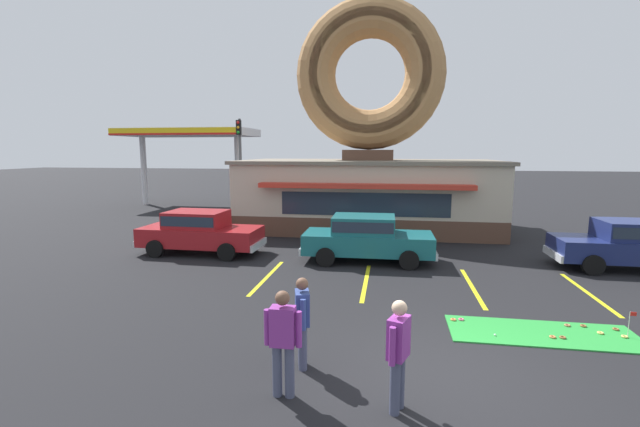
# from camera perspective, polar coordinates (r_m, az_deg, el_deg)

# --- Properties ---
(ground_plane) EXTENTS (160.00, 160.00, 0.00)m
(ground_plane) POSITION_cam_1_polar(r_m,az_deg,el_deg) (8.20, 16.64, -19.74)
(ground_plane) COLOR black
(donut_shop_building) EXTENTS (12.30, 6.75, 10.96)m
(donut_shop_building) POSITION_cam_1_polar(r_m,az_deg,el_deg) (21.15, 6.47, 8.11)
(donut_shop_building) COLOR brown
(donut_shop_building) RESTS_ON ground
(putting_mat) EXTENTS (3.81, 1.39, 0.03)m
(putting_mat) POSITION_cam_1_polar(r_m,az_deg,el_deg) (10.43, 27.52, -13.99)
(putting_mat) COLOR green
(putting_mat) RESTS_ON ground
(mini_donut_near_left) EXTENTS (0.13, 0.13, 0.04)m
(mini_donut_near_left) POSITION_cam_1_polar(r_m,az_deg,el_deg) (11.04, 35.52, -13.20)
(mini_donut_near_left) COLOR #E5C666
(mini_donut_near_left) RESTS_ON putting_mat
(mini_donut_near_right) EXTENTS (0.13, 0.13, 0.04)m
(mini_donut_near_right) POSITION_cam_1_polar(r_m,az_deg,el_deg) (10.34, 29.63, -14.16)
(mini_donut_near_right) COLOR brown
(mini_donut_near_right) RESTS_ON putting_mat
(mini_donut_mid_left) EXTENTS (0.13, 0.13, 0.04)m
(mini_donut_mid_left) POSITION_cam_1_polar(r_m,az_deg,el_deg) (10.26, 28.59, -14.24)
(mini_donut_mid_left) COLOR #D17F47
(mini_donut_mid_left) RESTS_ON putting_mat
(mini_donut_mid_centre) EXTENTS (0.13, 0.13, 0.04)m
(mini_donut_mid_centre) POSITION_cam_1_polar(r_m,az_deg,el_deg) (10.44, 18.30, -13.24)
(mini_donut_mid_centre) COLOR #D8667F
(mini_donut_mid_centre) RESTS_ON putting_mat
(mini_donut_mid_right) EXTENTS (0.13, 0.13, 0.04)m
(mini_donut_mid_right) POSITION_cam_1_polar(r_m,az_deg,el_deg) (11.36, 34.74, -12.55)
(mini_donut_mid_right) COLOR brown
(mini_donut_mid_right) RESTS_ON putting_mat
(mini_donut_far_left) EXTENTS (0.13, 0.13, 0.04)m
(mini_donut_far_left) POSITION_cam_1_polar(r_m,az_deg,el_deg) (11.18, 31.68, -12.62)
(mini_donut_far_left) COLOR brown
(mini_donut_far_left) RESTS_ON putting_mat
(mini_donut_far_centre) EXTENTS (0.13, 0.13, 0.04)m
(mini_donut_far_centre) POSITION_cam_1_polar(r_m,az_deg,el_deg) (10.97, 33.32, -13.16)
(mini_donut_far_centre) COLOR #E5C666
(mini_donut_far_centre) RESTS_ON putting_mat
(mini_donut_far_right) EXTENTS (0.13, 0.13, 0.04)m
(mini_donut_far_right) POSITION_cam_1_polar(r_m,az_deg,el_deg) (11.04, 30.10, -12.76)
(mini_donut_far_right) COLOR #A5724C
(mini_donut_far_right) RESTS_ON putting_mat
(mini_donut_extra) EXTENTS (0.13, 0.13, 0.04)m
(mini_donut_extra) POSITION_cam_1_polar(r_m,az_deg,el_deg) (10.37, 17.34, -13.34)
(mini_donut_extra) COLOR #D17F47
(mini_donut_extra) RESTS_ON putting_mat
(golf_ball) EXTENTS (0.04, 0.04, 0.04)m
(golf_ball) POSITION_cam_1_polar(r_m,az_deg,el_deg) (9.86, 22.30, -14.74)
(golf_ball) COLOR white
(golf_ball) RESTS_ON putting_mat
(putting_flag_pin) EXTENTS (0.13, 0.01, 0.55)m
(putting_flag_pin) POSITION_cam_1_polar(r_m,az_deg,el_deg) (10.98, 36.13, -11.21)
(putting_flag_pin) COLOR silver
(putting_flag_pin) RESTS_ON putting_mat
(car_teal) EXTENTS (4.58, 2.03, 1.60)m
(car_teal) POSITION_cam_1_polar(r_m,az_deg,el_deg) (14.88, 6.20, -3.09)
(car_teal) COLOR #196066
(car_teal) RESTS_ON ground
(car_navy) EXTENTS (4.57, 2.00, 1.60)m
(car_navy) POSITION_cam_1_polar(r_m,az_deg,el_deg) (17.02, 36.03, -3.21)
(car_navy) COLOR navy
(car_navy) RESTS_ON ground
(car_red) EXTENTS (4.59, 2.04, 1.60)m
(car_red) POSITION_cam_1_polar(r_m,az_deg,el_deg) (16.57, -15.75, -2.18)
(car_red) COLOR maroon
(car_red) RESTS_ON ground
(pedestrian_blue_sweater_man) EXTENTS (0.36, 0.56, 1.70)m
(pedestrian_blue_sweater_man) POSITION_cam_1_polar(r_m,az_deg,el_deg) (6.62, 10.39, -17.50)
(pedestrian_blue_sweater_man) COLOR #474C66
(pedestrian_blue_sweater_man) RESTS_ON ground
(pedestrian_hooded_kid) EXTENTS (0.60, 0.24, 1.72)m
(pedestrian_hooded_kid) POSITION_cam_1_polar(r_m,az_deg,el_deg) (6.88, -4.96, -16.26)
(pedestrian_hooded_kid) COLOR #474C66
(pedestrian_hooded_kid) RESTS_ON ground
(pedestrian_leather_jacket_man) EXTENTS (0.33, 0.58, 1.64)m
(pedestrian_leather_jacket_man) POSITION_cam_1_polar(r_m,az_deg,el_deg) (7.72, -2.37, -13.78)
(pedestrian_leather_jacket_man) COLOR #474C66
(pedestrian_leather_jacket_man) RESTS_ON ground
(trash_bin) EXTENTS (0.57, 0.57, 0.97)m
(trash_bin) POSITION_cam_1_polar(r_m,az_deg,el_deg) (19.60, -13.57, -1.61)
(trash_bin) COLOR #232833
(trash_bin) RESTS_ON ground
(traffic_light_pole) EXTENTS (0.28, 0.47, 5.80)m
(traffic_light_pole) POSITION_cam_1_polar(r_m,az_deg,el_deg) (27.64, -10.62, 8.01)
(traffic_light_pole) COLOR #595B60
(traffic_light_pole) RESTS_ON ground
(gas_station_canopy) EXTENTS (9.00, 4.46, 5.30)m
(gas_station_canopy) POSITION_cam_1_polar(r_m,az_deg,el_deg) (31.28, -17.14, 9.92)
(gas_station_canopy) COLOR silver
(gas_station_canopy) RESTS_ON ground
(parking_stripe_far_left) EXTENTS (0.12, 3.60, 0.01)m
(parking_stripe_far_left) POSITION_cam_1_polar(r_m,az_deg,el_deg) (13.28, -7.06, -8.39)
(parking_stripe_far_left) COLOR yellow
(parking_stripe_far_left) RESTS_ON ground
(parking_stripe_left) EXTENTS (0.12, 3.60, 0.01)m
(parking_stripe_left) POSITION_cam_1_polar(r_m,az_deg,el_deg) (12.78, 6.12, -9.04)
(parking_stripe_left) COLOR yellow
(parking_stripe_left) RESTS_ON ground
(parking_stripe_mid_left) EXTENTS (0.12, 3.60, 0.01)m
(parking_stripe_mid_left) POSITION_cam_1_polar(r_m,az_deg,el_deg) (12.98, 19.64, -9.22)
(parking_stripe_mid_left) COLOR yellow
(parking_stripe_mid_left) RESTS_ON ground
(parking_stripe_centre) EXTENTS (0.12, 3.60, 0.01)m
(parking_stripe_centre) POSITION_cam_1_polar(r_m,az_deg,el_deg) (13.84, 32.10, -8.94)
(parking_stripe_centre) COLOR yellow
(parking_stripe_centre) RESTS_ON ground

